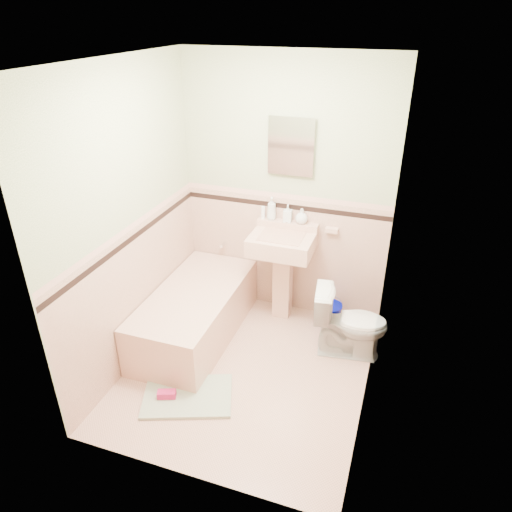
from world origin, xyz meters
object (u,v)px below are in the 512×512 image
(sink, at_px, (281,278))
(medicine_cabinet, at_px, (291,146))
(bathtub, at_px, (196,315))
(bucket, at_px, (330,315))
(soap_bottle_left, at_px, (272,208))
(toilet, at_px, (350,323))
(soap_bottle_mid, at_px, (288,213))
(shoe, at_px, (167,394))
(soap_bottle_right, at_px, (302,216))

(sink, distance_m, medicine_cabinet, 1.26)
(bathtub, bearing_deg, sink, 37.93)
(medicine_cabinet, xyz_separation_m, bucket, (0.49, -0.17, -1.58))
(medicine_cabinet, height_order, soap_bottle_left, medicine_cabinet)
(toilet, distance_m, bucket, 0.48)
(bucket, bearing_deg, soap_bottle_left, 167.64)
(medicine_cabinet, height_order, toilet, medicine_cabinet)
(bathtub, xyz_separation_m, soap_bottle_mid, (0.68, 0.71, 0.84))
(soap_bottle_mid, relative_size, shoe, 1.16)
(bathtub, distance_m, toilet, 1.43)
(soap_bottle_left, distance_m, bucket, 1.19)
(soap_bottle_right, bearing_deg, bathtub, -138.81)
(medicine_cabinet, bearing_deg, soap_bottle_right, -12.88)
(bucket, bearing_deg, shoe, -125.90)
(medicine_cabinet, relative_size, soap_bottle_right, 3.11)
(toilet, bearing_deg, soap_bottle_left, 52.79)
(sink, distance_m, soap_bottle_left, 0.68)
(toilet, bearing_deg, bucket, 25.66)
(shoe, bearing_deg, medicine_cabinet, 50.73)
(sink, xyz_separation_m, shoe, (-0.54, -1.39, -0.40))
(soap_bottle_left, bearing_deg, bucket, -12.36)
(soap_bottle_right, distance_m, toilet, 1.07)
(medicine_cabinet, bearing_deg, shoe, -108.58)
(soap_bottle_right, height_order, toilet, soap_bottle_right)
(soap_bottle_left, height_order, soap_bottle_right, soap_bottle_left)
(soap_bottle_left, distance_m, soap_bottle_right, 0.30)
(bathtub, distance_m, sink, 0.89)
(sink, relative_size, soap_bottle_left, 4.12)
(soap_bottle_mid, xyz_separation_m, bucket, (0.50, -0.14, -0.95))
(soap_bottle_mid, xyz_separation_m, shoe, (-0.53, -1.57, -1.01))
(soap_bottle_left, bearing_deg, soap_bottle_mid, 0.00)
(bathtub, relative_size, soap_bottle_left, 6.70)
(soap_bottle_mid, xyz_separation_m, toilet, (0.74, -0.50, -0.74))
(soap_bottle_right, bearing_deg, toilet, -40.02)
(soap_bottle_mid, xyz_separation_m, soap_bottle_right, (0.14, 0.00, -0.01))
(medicine_cabinet, height_order, shoe, medicine_cabinet)
(sink, height_order, soap_bottle_right, soap_bottle_right)
(soap_bottle_right, bearing_deg, soap_bottle_left, 180.00)
(medicine_cabinet, bearing_deg, soap_bottle_mid, -98.09)
(bucket, height_order, shoe, bucket)
(bathtub, bearing_deg, soap_bottle_right, 41.19)
(bucket, bearing_deg, soap_bottle_right, 158.33)
(soap_bottle_mid, distance_m, shoe, 1.94)
(sink, distance_m, soap_bottle_mid, 0.63)
(sink, bearing_deg, soap_bottle_left, 132.28)
(bathtub, bearing_deg, soap_bottle_left, 53.98)
(medicine_cabinet, bearing_deg, toilet, -36.14)
(toilet, distance_m, shoe, 1.68)
(medicine_cabinet, distance_m, soap_bottle_left, 0.63)
(soap_bottle_left, relative_size, soap_bottle_mid, 1.32)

